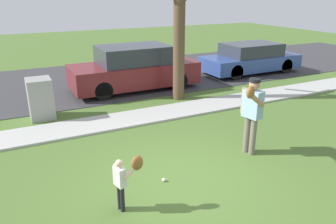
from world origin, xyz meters
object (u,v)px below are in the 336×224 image
Objects in this scene: street_tree_near at (179,14)px; parked_suv_maroon at (134,69)px; parked_wagon_blue at (250,58)px; baseball at (164,180)px; utility_cabinet at (41,99)px; person_child at (125,176)px; person_adult at (252,109)px.

parked_suv_maroon is at bearing 117.24° from street_tree_near.
baseball is at bearing -138.84° from parked_wagon_blue.
street_tree_near is at bearing -62.76° from parked_suv_maroon.
parked_suv_maroon is (3.54, 1.67, 0.20)m from utility_cabinet.
person_child is 13.58× the size of baseball.
person_child reaches higher than baseball.
utility_cabinet is 0.26× the size of parked_wagon_blue.
street_tree_near is (2.78, 4.59, 2.81)m from baseball.
person_adult reaches higher than baseball.
person_adult is 6.01m from utility_cabinet.
street_tree_near is 2.89m from parked_suv_maroon.
person_adult reaches higher than parked_wagon_blue.
person_child is 5.28m from utility_cabinet.
baseball is 0.02× the size of parked_suv_maroon.
parked_suv_maroon is at bearing 25.30° from utility_cabinet.
utility_cabinet is 3.92m from parked_suv_maroon.
street_tree_near is 5.58m from parked_wagon_blue.
parked_wagon_blue reaches higher than utility_cabinet.
parked_suv_maroon is at bearing -98.51° from person_adult.
person_child is 0.19× the size of street_tree_near.
person_adult is 4.73m from street_tree_near.
person_adult is 0.38× the size of parked_suv_maroon.
parked_wagon_blue is at bearing -141.91° from person_adult.
person_adult is 6.19m from parked_suv_maroon.
utility_cabinet is 0.25× the size of parked_suv_maroon.
parked_suv_maroon is at bearing 73.86° from baseball.
street_tree_near is (3.73, 5.09, 2.19)m from person_child.
parked_wagon_blue reaches higher than person_child.
street_tree_near reaches higher than baseball.
utility_cabinet is at bearing -168.65° from parked_wagon_blue.
parked_wagon_blue is (5.26, 6.35, -0.44)m from person_adult.
parked_wagon_blue is at bearing 11.35° from utility_cabinet.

